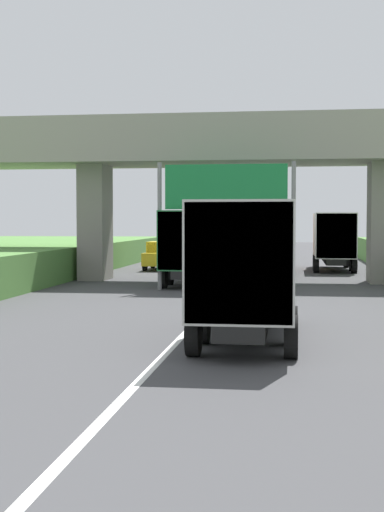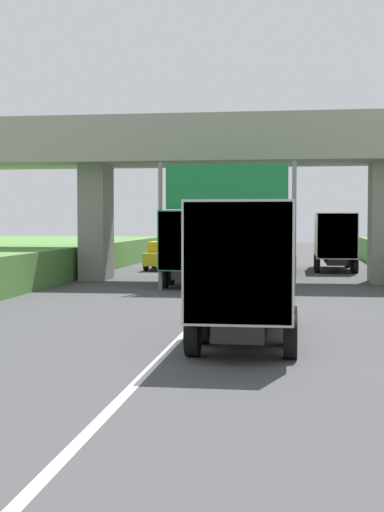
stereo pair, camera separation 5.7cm
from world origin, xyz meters
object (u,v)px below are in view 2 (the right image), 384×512
(truck_white, at_px, (334,238))
(car_yellow, at_px, (163,256))
(truck_orange, at_px, (275,239))
(overhead_highway_sign, at_px, (226,195))
(truck_green, at_px, (195,243))
(truck_silver, at_px, (248,264))

(truck_white, height_order, car_yellow, truck_white)
(truck_orange, height_order, car_yellow, truck_orange)
(truck_white, bearing_deg, overhead_highway_sign, -110.71)
(truck_green, relative_size, truck_white, 1.00)
(truck_orange, bearing_deg, car_yellow, 173.03)
(truck_orange, distance_m, truck_green, 9.65)
(truck_white, xyz_separation_m, car_yellow, (-10.30, -0.92, -1.08))
(truck_white, bearing_deg, truck_green, -123.17)
(truck_white, relative_size, car_yellow, 1.78)
(truck_white, bearing_deg, car_yellow, -174.92)
(truck_green, height_order, car_yellow, truck_green)
(car_yellow, bearing_deg, truck_orange, -6.97)
(truck_silver, height_order, truck_white, same)
(truck_green, height_order, truck_white, same)
(overhead_highway_sign, distance_m, truck_green, 4.18)
(truck_silver, distance_m, truck_white, 26.94)
(overhead_highway_sign, bearing_deg, truck_orange, 81.78)
(overhead_highway_sign, distance_m, car_yellow, 14.25)
(truck_white, bearing_deg, truck_silver, -97.47)
(overhead_highway_sign, xyz_separation_m, truck_orange, (1.75, 12.10, -2.13))
(truck_silver, relative_size, car_yellow, 1.78)
(overhead_highway_sign, height_order, truck_white, overhead_highway_sign)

